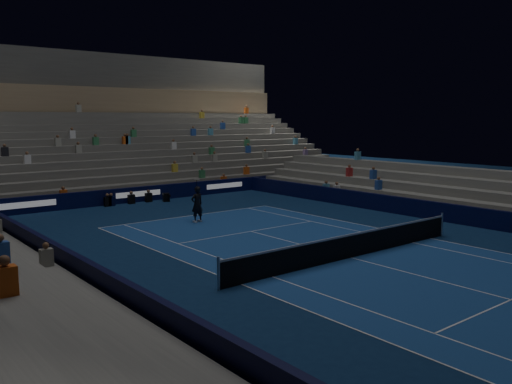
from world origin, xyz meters
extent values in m
plane|color=#0B2247|center=(0.00, 0.00, 0.00)|extent=(90.00, 90.00, 0.00)
cube|color=navy|center=(0.00, 0.00, 0.01)|extent=(10.97, 23.77, 0.01)
cube|color=black|center=(0.00, 18.50, 0.50)|extent=(44.00, 0.25, 1.00)
cube|color=black|center=(9.70, 0.00, 0.50)|extent=(0.25, 37.00, 1.00)
cube|color=black|center=(-9.70, 0.00, 0.50)|extent=(0.25, 37.00, 1.00)
cube|color=#5E5E59|center=(0.00, 19.50, 0.25)|extent=(44.00, 1.00, 0.50)
cube|color=#5E5E59|center=(0.00, 20.50, 0.50)|extent=(44.00, 1.00, 1.00)
cube|color=#5E5E59|center=(0.00, 21.50, 0.75)|extent=(44.00, 1.00, 1.50)
cube|color=#5E5E59|center=(0.00, 22.50, 1.00)|extent=(44.00, 1.00, 2.00)
cube|color=#5E5E59|center=(0.00, 23.50, 1.25)|extent=(44.00, 1.00, 2.50)
cube|color=#5E5E59|center=(0.00, 24.50, 1.50)|extent=(44.00, 1.00, 3.00)
cube|color=#5E5E59|center=(0.00, 25.50, 1.75)|extent=(44.00, 1.00, 3.50)
cube|color=#5E5E59|center=(0.00, 26.50, 2.00)|extent=(44.00, 1.00, 4.00)
cube|color=#5E5E59|center=(0.00, 27.50, 2.25)|extent=(44.00, 1.00, 4.50)
cube|color=#5E5E59|center=(0.00, 28.50, 2.50)|extent=(44.00, 1.00, 5.00)
cube|color=#5E5E59|center=(0.00, 29.50, 2.75)|extent=(44.00, 1.00, 5.50)
cube|color=#5E5E59|center=(0.00, 30.50, 3.00)|extent=(44.00, 1.00, 6.00)
cube|color=#867053|center=(0.00, 31.60, 7.10)|extent=(44.00, 0.60, 2.20)
cube|color=#444441|center=(0.00, 33.00, 9.70)|extent=(44.00, 2.40, 3.00)
cube|color=slate|center=(10.50, 0.00, 0.25)|extent=(1.00, 37.00, 0.50)
cube|color=slate|center=(11.50, 0.00, 0.50)|extent=(1.00, 37.00, 1.00)
cube|color=slate|center=(12.50, 0.00, 0.75)|extent=(1.00, 37.00, 1.50)
cube|color=slate|center=(-10.50, 0.00, 0.25)|extent=(1.00, 37.00, 0.50)
cube|color=slate|center=(-11.50, 0.00, 0.50)|extent=(1.00, 37.00, 1.00)
cube|color=slate|center=(-12.50, 0.00, 0.75)|extent=(1.00, 37.00, 1.50)
cylinder|color=#B2B2B7|center=(-6.40, 0.00, 0.55)|extent=(0.10, 0.10, 1.10)
cylinder|color=#B2B2B7|center=(6.40, 0.00, 0.55)|extent=(0.10, 0.10, 1.10)
cube|color=black|center=(0.00, 0.00, 0.45)|extent=(12.80, 0.03, 0.90)
cube|color=white|center=(0.00, 0.00, 0.94)|extent=(12.80, 0.04, 0.08)
imported|color=black|center=(-0.75, 10.07, 0.97)|extent=(0.73, 0.49, 1.93)
cube|color=black|center=(1.54, 17.47, 0.28)|extent=(0.57, 0.62, 0.56)
cylinder|color=black|center=(1.54, 17.04, 0.45)|extent=(0.27, 0.38, 0.16)
camera|label=1|loc=(-15.92, -13.71, 5.50)|focal=37.52mm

